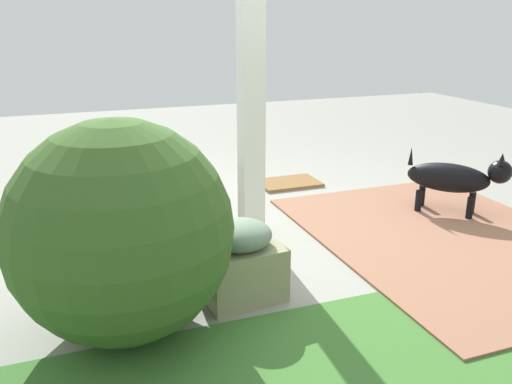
% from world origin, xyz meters
% --- Properties ---
extents(ground_plane, '(12.00, 12.00, 0.00)m').
position_xyz_m(ground_plane, '(0.00, 0.00, 0.00)').
color(ground_plane, gray).
extents(brick_path, '(1.80, 2.40, 0.02)m').
position_xyz_m(brick_path, '(-1.10, 0.51, 0.01)').
color(brick_path, '#96644A').
rests_on(brick_path, ground).
extents(porch_pillar, '(0.15, 0.15, 2.22)m').
position_xyz_m(porch_pillar, '(0.20, -0.07, 1.11)').
color(porch_pillar, white).
rests_on(porch_pillar, ground).
extents(stone_planter_nearest, '(0.43, 0.44, 0.48)m').
position_xyz_m(stone_planter_nearest, '(0.51, -0.53, 0.23)').
color(stone_planter_nearest, '#A09382').
rests_on(stone_planter_nearest, ground).
extents(stone_planter_mid, '(0.47, 0.42, 0.46)m').
position_xyz_m(stone_planter_mid, '(0.56, 0.75, 0.22)').
color(stone_planter_mid, gray).
rests_on(stone_planter_mid, ground).
extents(round_shrub, '(1.09, 1.09, 1.09)m').
position_xyz_m(round_shrub, '(1.21, 0.90, 0.54)').
color(round_shrub, '#365923').
rests_on(round_shrub, ground).
extents(terracotta_pot_broad, '(0.43, 0.43, 0.46)m').
position_xyz_m(terracotta_pot_broad, '(1.27, -0.37, 0.28)').
color(terracotta_pot_broad, '#994F3C').
rests_on(terracotta_pot_broad, ground).
extents(terracotta_pot_spiky, '(0.29, 0.29, 0.53)m').
position_xyz_m(terracotta_pot_spiky, '(0.81, -0.98, 0.25)').
color(terracotta_pot_spiky, '#A1512E').
rests_on(terracotta_pot_spiky, ground).
extents(dog, '(0.63, 0.66, 0.53)m').
position_xyz_m(dog, '(-1.45, 0.10, 0.31)').
color(dog, black).
rests_on(dog, ground).
extents(doormat, '(0.57, 0.39, 0.03)m').
position_xyz_m(doormat, '(-0.55, -1.10, 0.01)').
color(doormat, brown).
rests_on(doormat, ground).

